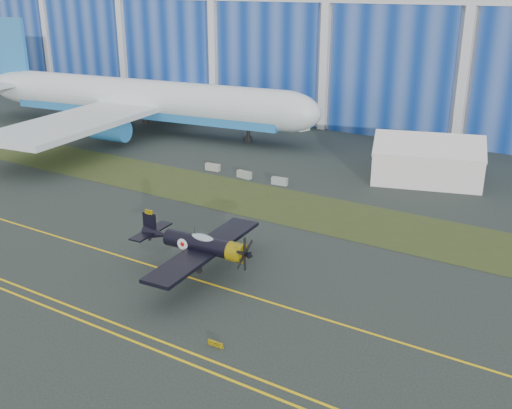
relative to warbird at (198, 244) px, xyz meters
The scene contains 13 objects.
ground 15.44m from the warbird, 164.58° to the left, with size 260.00×260.00×0.00m, color #2B3430.
grass_median 23.40m from the warbird, 129.07° to the left, with size 260.00×10.00×0.02m, color #475128.
hangar 78.18m from the warbird, 100.93° to the left, with size 220.00×45.70×30.00m.
taxiway_centreline 14.93m from the warbird, behind, with size 200.00×0.20×0.02m, color yellow.
guard_board_right 11.15m from the warbird, 47.26° to the right, with size 1.20×0.15×0.35m, color yellow.
warbird is the anchor object (origin of this frame).
jetliner 54.26m from the warbird, 136.57° to the left, with size 75.02×66.08×23.77m.
tent 36.43m from the warbird, 76.80° to the left, with size 15.07×12.76×5.99m.
shipping_container 54.71m from the warbird, 110.09° to the left, with size 5.43×2.17×2.35m, color #CDF5CD.
tug 50.82m from the warbird, 90.97° to the left, with size 2.27×1.42×1.32m, color #F0D200.
barrier_a 29.51m from the warbird, 123.61° to the left, with size 2.00×0.60×0.90m, color #9B9B8C.
barrier_b 26.53m from the warbird, 114.76° to the left, with size 2.00×0.60×0.90m, color gray.
barrier_c 24.90m from the warbird, 104.05° to the left, with size 2.00×0.60×0.90m, color #8B9A95.
Camera 1 is at (42.50, -39.77, 23.01)m, focal length 42.00 mm.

